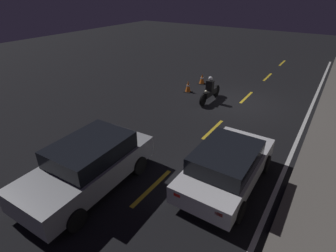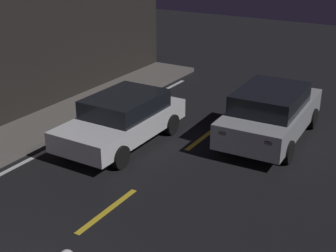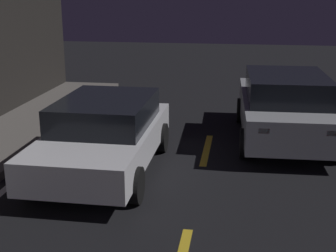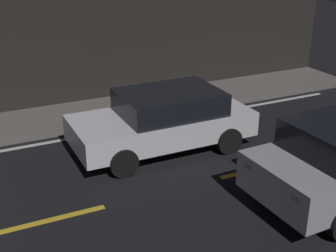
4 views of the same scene
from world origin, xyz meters
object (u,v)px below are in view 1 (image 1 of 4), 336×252
object	(u,v)px
sedan_white	(227,165)
traffic_cone_near	(202,79)
motorcycle	(210,91)
hatchback_silver	(89,164)
traffic_cone_mid	(188,86)

from	to	relation	value
sedan_white	traffic_cone_near	bearing A→B (deg)	31.08
sedan_white	traffic_cone_near	distance (m)	9.70
motorcycle	traffic_cone_near	distance (m)	2.89
sedan_white	motorcycle	distance (m)	6.83
sedan_white	hatchback_silver	distance (m)	4.20
hatchback_silver	motorcycle	distance (m)	8.34
hatchback_silver	traffic_cone_mid	xyz separation A→B (m)	(-8.90, -1.56, -0.48)
hatchback_silver	traffic_cone_near	distance (m)	10.81
motorcycle	traffic_cone_near	xyz separation A→B (m)	(-2.35, -1.66, -0.25)
sedan_white	hatchback_silver	bearing A→B (deg)	124.60
hatchback_silver	traffic_cone_near	xyz separation A→B (m)	(-10.69, -1.54, -0.49)
traffic_cone_near	traffic_cone_mid	bearing A→B (deg)	-0.59
hatchback_silver	motorcycle	bearing A→B (deg)	177.25
hatchback_silver	traffic_cone_near	size ratio (longest dim) A/B	6.74
sedan_white	hatchback_silver	world-z (taller)	hatchback_silver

